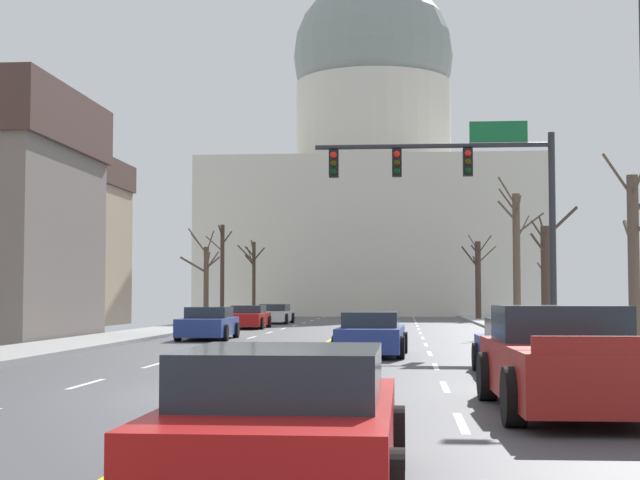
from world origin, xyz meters
TOP-DOWN VIEW (x-y plane):
  - ground at (0.00, -0.00)m, footprint 20.00×180.00m
  - signal_gantry at (4.86, 15.27)m, footprint 7.91×0.41m
  - street_lamp_right at (7.92, 5.58)m, footprint 2.35×0.24m
  - capitol_building at (0.00, 72.41)m, footprint 28.94×23.67m
  - sedan_near_00 at (1.80, 11.10)m, footprint 2.09×4.52m
  - sedan_near_01 at (5.32, 4.55)m, footprint 2.01×4.45m
  - pickup_truck_near_02 at (5.17, -1.90)m, footprint 2.45×5.43m
  - sedan_near_03 at (1.69, -8.30)m, footprint 2.09×4.36m
  - sedan_oncoming_00 at (-4.96, 20.92)m, footprint 2.13×4.74m
  - sedan_oncoming_01 at (-5.36, 33.30)m, footprint 2.01×4.50m
  - sedan_oncoming_02 at (-5.14, 42.00)m, footprint 2.08×4.72m
  - flank_building_00 at (-17.96, 36.62)m, footprint 8.40×9.95m
  - bare_tree_00 at (7.81, 27.24)m, footprint 2.13×2.14m
  - bare_tree_01 at (-8.20, 53.06)m, footprint 2.28×2.63m
  - bare_tree_02 at (7.80, 49.69)m, footprint 2.41×1.79m
  - bare_tree_03 at (-8.80, 38.87)m, footprint 2.35×2.77m
  - bare_tree_04 at (7.95, 19.25)m, footprint 1.90×1.80m
  - bare_tree_05 at (-8.89, 44.52)m, footprint 1.79×1.32m
  - bare_tree_06 at (8.55, 8.09)m, footprint 1.98×2.61m

SIDE VIEW (x-z plane):
  - ground at x=0.00m, z-range -0.08..0.12m
  - sedan_oncoming_02 at x=-5.14m, z-range -0.02..1.16m
  - sedan_oncoming_01 at x=-5.36m, z-range -0.03..1.17m
  - sedan_near_01 at x=5.32m, z-range -0.04..1.21m
  - sedan_near_00 at x=1.80m, z-range -0.04..1.22m
  - sedan_oncoming_00 at x=-4.96m, z-range -0.03..1.24m
  - sedan_near_03 at x=1.69m, z-range -0.04..1.25m
  - pickup_truck_near_02 at x=5.17m, z-range -0.07..1.52m
  - bare_tree_04 at x=7.95m, z-range -0.05..4.85m
  - bare_tree_03 at x=-8.80m, z-range -0.08..5.42m
  - bare_tree_06 at x=8.55m, z-range 0.09..5.32m
  - bare_tree_02 at x=7.80m, z-range 0.09..5.80m
  - bare_tree_01 at x=-8.20m, z-range 0.49..6.19m
  - bare_tree_05 at x=-8.89m, z-range 0.32..6.46m
  - bare_tree_00 at x=7.81m, z-range 0.00..6.93m
  - flank_building_00 at x=-17.96m, z-range 0.05..9.68m
  - street_lamp_right at x=7.92m, z-range 0.90..9.74m
  - signal_gantry at x=4.86m, z-range 1.77..9.13m
  - capitol_building at x=0.00m, z-range -4.95..28.94m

